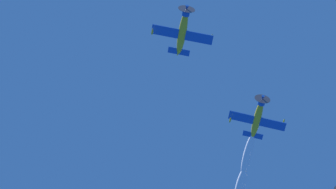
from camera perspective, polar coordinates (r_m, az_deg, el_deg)
name	(u,v)px	position (r m, az deg, el deg)	size (l,w,h in m)	color
airplane_lead	(183,31)	(94.10, 1.10, 4.79)	(6.92, 7.71, 2.33)	gold
airplane_left_wingman	(257,118)	(101.41, 6.73, -1.74)	(6.90, 7.65, 2.43)	gold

